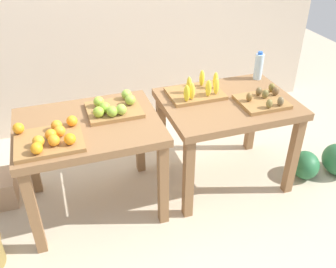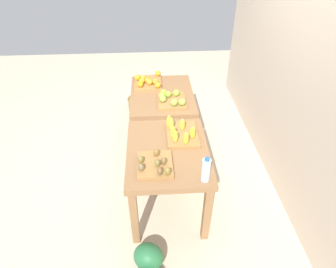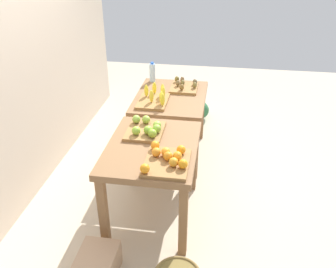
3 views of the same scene
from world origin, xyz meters
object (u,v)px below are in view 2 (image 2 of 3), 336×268
at_px(display_table_right, 168,158).
at_px(water_bottle, 206,170).
at_px(orange_bin, 148,82).
at_px(cardboard_produce_box, 178,104).
at_px(kiwi_bin, 155,164).
at_px(display_table_left, 162,101).
at_px(apple_bin, 171,99).
at_px(banana_crate, 181,133).
at_px(wicker_basket, 139,104).

height_order(display_table_right, water_bottle, water_bottle).
distance_m(orange_bin, cardboard_produce_box, 1.01).
xyz_separation_m(kiwi_bin, water_bottle, (0.19, 0.43, 0.09)).
distance_m(display_table_left, cardboard_produce_box, 1.03).
distance_m(apple_bin, water_bottle, 1.35).
bearing_deg(water_bottle, cardboard_produce_box, 179.91).
bearing_deg(display_table_left, orange_bin, -146.36).
distance_m(orange_bin, banana_crate, 1.22).
height_order(display_table_left, kiwi_bin, kiwi_bin).
bearing_deg(wicker_basket, orange_bin, 15.85).
xyz_separation_m(display_table_left, kiwi_bin, (1.36, -0.13, 0.15)).
height_order(display_table_left, display_table_right, same).
height_order(wicker_basket, cardboard_produce_box, cardboard_produce_box).
height_order(display_table_left, water_bottle, water_bottle).
height_order(banana_crate, wicker_basket, banana_crate).
xyz_separation_m(orange_bin, cardboard_produce_box, (-0.56, 0.48, -0.70)).
bearing_deg(water_bottle, banana_crate, -167.11).
distance_m(apple_bin, wicker_basket, 1.37).
xyz_separation_m(display_table_left, display_table_right, (1.12, 0.00, 0.00)).
height_order(orange_bin, apple_bin, apple_bin).
relative_size(orange_bin, water_bottle, 1.83).
xyz_separation_m(water_bottle, cardboard_produce_box, (-2.37, 0.00, -0.78)).
height_order(display_table_right, kiwi_bin, kiwi_bin).
height_order(display_table_left, cardboard_produce_box, display_table_left).
bearing_deg(cardboard_produce_box, kiwi_bin, -11.15).
xyz_separation_m(apple_bin, banana_crate, (0.70, 0.05, 0.00)).
xyz_separation_m(water_bottle, wicker_basket, (-2.42, -0.65, -0.78)).
xyz_separation_m(apple_bin, kiwi_bin, (1.14, -0.23, -0.01)).
height_order(display_table_right, banana_crate, banana_crate).
bearing_deg(kiwi_bin, display_table_left, 174.56).
relative_size(display_table_right, banana_crate, 2.36).
bearing_deg(cardboard_produce_box, banana_crate, -4.91).
xyz_separation_m(display_table_right, banana_crate, (-0.21, 0.15, 0.16)).
distance_m(orange_bin, water_bottle, 1.87).
bearing_deg(wicker_basket, apple_bin, 22.25).
bearing_deg(wicker_basket, kiwi_bin, 5.65).
distance_m(orange_bin, wicker_basket, 0.95).
distance_m(display_table_right, cardboard_produce_box, 2.04).
bearing_deg(kiwi_bin, cardboard_produce_box, 168.85).
relative_size(display_table_left, banana_crate, 2.36).
bearing_deg(orange_bin, display_table_right, 7.25).
distance_m(banana_crate, water_bottle, 0.65).
bearing_deg(apple_bin, water_bottle, 8.51).
xyz_separation_m(display_table_right, wicker_basket, (-2.00, -0.35, -0.55)).
bearing_deg(wicker_basket, cardboard_produce_box, 85.13).
distance_m(display_table_right, apple_bin, 0.92).
bearing_deg(apple_bin, wicker_basket, -157.75).
bearing_deg(orange_bin, wicker_basket, -164.15).
distance_m(kiwi_bin, water_bottle, 0.47).
height_order(display_table_right, orange_bin, orange_bin).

